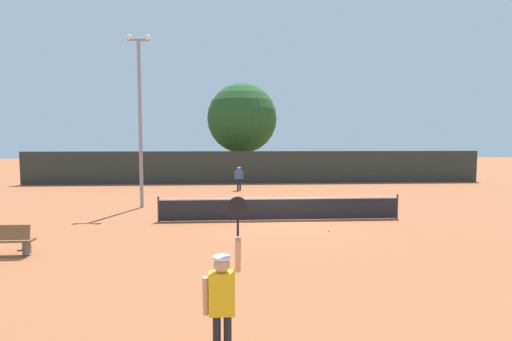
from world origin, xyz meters
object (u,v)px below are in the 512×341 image
Objects in this scene: tennis_ball at (329,231)px; parked_car_near at (167,169)px; spare_racket at (27,248)px; parked_car_mid at (217,167)px; light_pole at (140,111)px; large_tree at (242,119)px; courtside_bench at (1,240)px; player_serving at (223,295)px; player_receiving at (239,176)px.

parked_car_near is at bearing 112.50° from tennis_ball.
spare_racket is 0.12× the size of parked_car_mid.
spare_racket is 26.88m from parked_car_mid.
parked_car_mid is (5.24, 26.36, 0.76)m from spare_racket.
large_tree is (5.65, 16.13, 0.49)m from light_pole.
tennis_ball is 22.90m from large_tree.
parked_car_mid is at bearing 78.40° from courtside_bench.
light_pole is (-8.20, 5.99, 4.87)m from tennis_ball.
parked_car_near is at bearing 173.40° from large_tree.
large_tree reaches higher than courtside_bench.
parked_car_near is at bearing 100.10° from player_serving.
player_serving is 1.64× the size of player_receiving.
large_tree is at bearing 87.65° from player_serving.
player_receiving is 12.17m from parked_car_mid.
parked_car_mid reaches higher than tennis_ball.
light_pole reaches higher than spare_racket.
parked_car_mid is at bearing 101.28° from tennis_ball.
large_tree is (1.27, 31.02, 4.23)m from player_serving.
player_serving reaches higher than parked_car_near.
large_tree is at bearing 72.15° from courtside_bench.
light_pole reaches higher than parked_car_near.
player_receiving is 10.51m from large_tree.
spare_racket is 0.98m from courtside_bench.
spare_racket is at bearing -103.93° from parked_car_mid.
tennis_ball is at bearing -81.40° from parked_car_mid.
courtside_bench is 0.21× the size of light_pole.
tennis_ball is 10.80m from courtside_bench.
light_pole is at bearing 143.85° from tennis_ball.
tennis_ball is at bearing 103.74° from player_receiving.
spare_racket is 0.29× the size of courtside_bench.
large_tree is (0.53, 9.52, 4.42)m from player_receiving.
large_tree is (7.93, 24.64, 4.91)m from courtside_bench.
player_receiving is at bearing -93.17° from large_tree.
player_receiving is 0.88× the size of courtside_bench.
light_pole is at bearing 52.25° from player_receiving.
courtside_bench is at bearing -112.56° from spare_racket.
light_pole is 1.97× the size of parked_car_near.
spare_racket is at bearing 131.42° from player_serving.
player_receiving is 13.01m from tennis_ball.
parked_car_near is 1.03× the size of parked_car_mid.
large_tree is at bearing -93.17° from player_receiving.
courtside_bench is at bearing 63.90° from player_receiving.
spare_racket is 0.06× the size of light_pole.
courtside_bench reaches higher than spare_racket.
player_serving is 5.02× the size of spare_racket.
courtside_bench is 0.21× the size of large_tree.
courtside_bench is (-7.41, -15.12, -0.48)m from player_receiving.
player_receiving reaches higher than spare_racket.
parked_car_near is at bearing -162.21° from parked_car_mid.
spare_racket is at bearing 63.71° from player_receiving.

